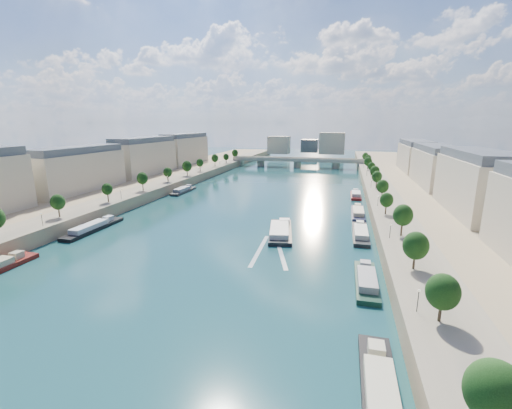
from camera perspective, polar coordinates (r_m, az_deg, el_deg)
The scene contains 17 objects.
ground at distance 162.55m, azimuth 0.29°, elevation 0.33°, with size 700.00×700.00×0.00m, color #0C2F35.
quay_left at distance 192.44m, azimuth -20.99°, elevation 2.26°, with size 44.00×520.00×5.00m, color #9E8460.
quay_right at distance 160.69m, azimuth 26.03°, elevation -0.29°, with size 44.00×520.00×5.00m, color #9E8460.
pave_left at distance 183.74m, azimuth -17.23°, elevation 2.86°, with size 14.00×520.00×0.10m, color gray.
pave_right at distance 157.75m, azimuth 20.79°, elevation 0.92°, with size 14.00×520.00×0.10m, color gray.
trees_left at distance 183.53m, azimuth -16.49°, elevation 4.62°, with size 4.80×268.80×8.26m.
trees_right at distance 166.35m, azimuth 19.92°, elevation 3.51°, with size 4.80×268.80×8.26m.
lamps_left at distance 172.58m, azimuth -17.74°, elevation 3.10°, with size 0.36×200.36×4.28m.
lamps_right at distance 161.67m, azimuth 19.11°, elevation 2.33°, with size 0.36×200.36×4.28m.
buildings_left at distance 207.72m, azimuth -22.35°, elevation 6.80°, with size 16.00×226.00×23.20m.
buildings_right at distance 172.96m, azimuth 29.98°, elevation 4.87°, with size 16.00×226.00×23.20m.
skyline at distance 375.34m, azimuth 9.18°, elevation 9.88°, with size 79.00×42.00×22.00m.
bridge at distance 295.04m, azimuth 6.92°, elevation 7.16°, with size 112.00×12.00×8.15m.
tour_barge at distance 117.12m, azimuth 4.08°, elevation -4.46°, with size 11.72×26.85×3.65m.
wake at distance 102.03m, azimuth 2.34°, elevation -7.74°, with size 11.96×26.03×0.04m.
moored_barges_left at distance 126.64m, azimuth -28.30°, elevation -4.75°, with size 5.00×162.28×3.60m.
moored_barges_right at distance 114.95m, azimuth 17.13°, elevation -5.45°, with size 5.00×157.56×3.60m.
Camera 1 is at (38.93, -53.45, 36.88)m, focal length 24.00 mm.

